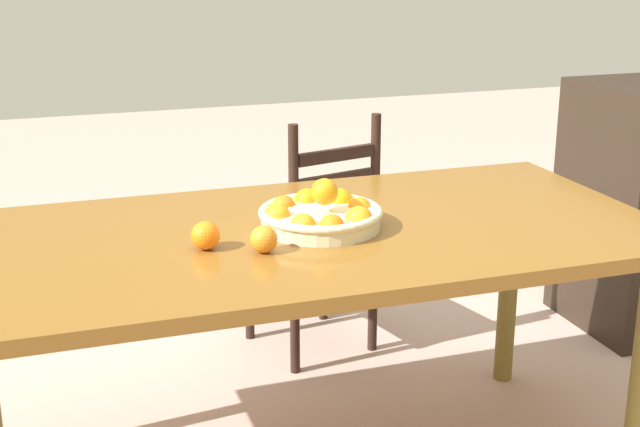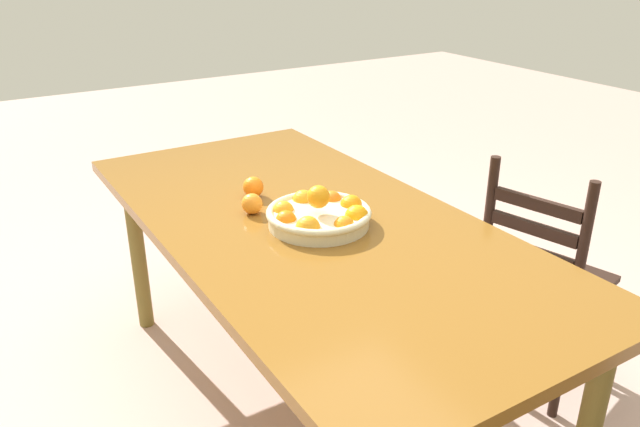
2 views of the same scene
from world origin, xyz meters
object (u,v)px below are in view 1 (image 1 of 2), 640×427
at_px(chair_near_window, 316,239).
at_px(orange_loose_0, 206,235).
at_px(fruit_bowl, 320,215).
at_px(orange_loose_1, 264,239).
at_px(dining_table, 303,256).

distance_m(chair_near_window, orange_loose_0, 1.13).
xyz_separation_m(fruit_bowl, orange_loose_0, (-0.34, -0.08, 0.00)).
xyz_separation_m(chair_near_window, orange_loose_1, (-0.46, -0.96, 0.36)).
bearing_deg(dining_table, fruit_bowl, 6.51).
xyz_separation_m(dining_table, fruit_bowl, (0.05, 0.01, 0.11)).
relative_size(fruit_bowl, orange_loose_1, 4.84).
bearing_deg(fruit_bowl, dining_table, -173.49).
bearing_deg(orange_loose_1, chair_near_window, 64.51).
bearing_deg(orange_loose_1, dining_table, 43.56).
height_order(dining_table, orange_loose_1, orange_loose_1).
height_order(fruit_bowl, orange_loose_0, fruit_bowl).
relative_size(dining_table, orange_loose_1, 28.07).
bearing_deg(chair_near_window, fruit_bowl, 58.32).
xyz_separation_m(dining_table, chair_near_window, (0.31, 0.82, -0.25)).
bearing_deg(orange_loose_1, orange_loose_0, 152.38).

